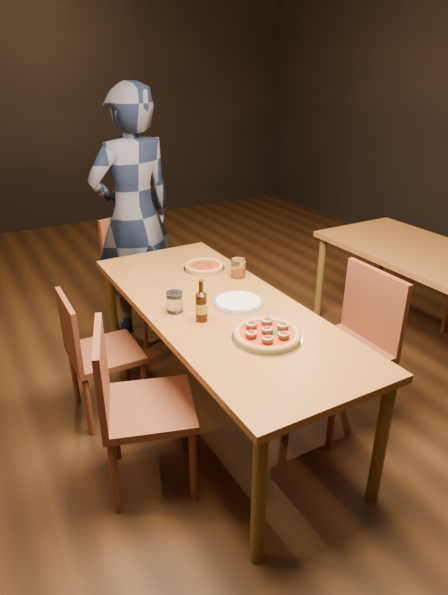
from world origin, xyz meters
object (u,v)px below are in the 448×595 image
pizza_meatball (267,334)px  amber_glass (238,268)px  chair_main_nw (149,406)px  beer_bottle (201,307)px  chair_end (146,276)px  plate_stack (238,302)px  table_main (220,317)px  chair_main_e (341,350)px  pizza_margherita (204,266)px  chair_main_sw (105,352)px  diner (134,215)px  water_glass (175,302)px

pizza_meatball → amber_glass: bearing=69.5°
chair_main_nw → beer_bottle: (0.38, 0.17, 0.37)m
chair_main_nw → chair_end: bearing=-2.7°
plate_stack → table_main: bearing=158.2°
amber_glass → table_main: bearing=-134.7°
plate_stack → amber_glass: (0.20, 0.34, 0.04)m
chair_main_e → pizza_margherita: 1.02m
chair_main_e → amber_glass: size_ratio=8.48×
chair_main_nw → amber_glass: bearing=-37.4°
chair_main_sw → pizza_meatball: size_ratio=2.41×
chair_main_nw → chair_main_e: bearing=-76.5°
beer_bottle → diner: diner is taller
pizza_margherita → amber_glass: amber_glass is taller
pizza_meatball → beer_bottle: 0.38m
chair_main_e → beer_bottle: bearing=-108.7°
table_main → water_glass: (-0.24, 0.06, 0.13)m
diner → pizza_meatball: bearing=81.6°
amber_glass → chair_main_sw: bearing=175.1°
table_main → chair_main_sw: bearing=146.3°
chair_main_nw → pizza_meatball: (0.58, -0.15, 0.31)m
chair_main_e → beer_bottle: size_ratio=4.40×
water_glass → chair_main_sw: bearing=135.3°
pizza_meatball → diner: bearing=90.7°
chair_main_e → diner: 1.86m
table_main → chair_main_sw: size_ratio=2.38×
pizza_margherita → plate_stack: bearing=-97.9°
table_main → chair_main_sw: 0.73m
table_main → amber_glass: 0.45m
chair_main_sw → diner: 1.23m
chair_main_sw → chair_end: chair_end is taller
chair_main_nw → chair_main_e: chair_main_e is taller
chair_end → beer_bottle: bearing=-115.8°
chair_end → amber_glass: size_ratio=8.39×
beer_bottle → water_glass: beer_bottle is taller
table_main → plate_stack: 0.13m
chair_main_e → water_glass: (-0.83, 0.43, 0.32)m
chair_main_sw → water_glass: water_glass is taller
beer_bottle → plate_stack: bearing=14.3°
beer_bottle → diner: 1.46m
chair_main_sw → beer_bottle: 0.75m
amber_glass → pizza_meatball: bearing=-110.5°
beer_bottle → table_main: bearing=32.8°
table_main → beer_bottle: 0.25m
beer_bottle → water_glass: 0.18m
pizza_margherita → beer_bottle: 0.72m
chair_main_e → amber_glass: (-0.28, 0.67, 0.32)m
table_main → pizza_margherita: size_ratio=7.45×
pizza_meatball → diner: 1.77m
pizza_meatball → chair_main_e: bearing=6.0°
beer_bottle → amber_glass: bearing=41.4°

